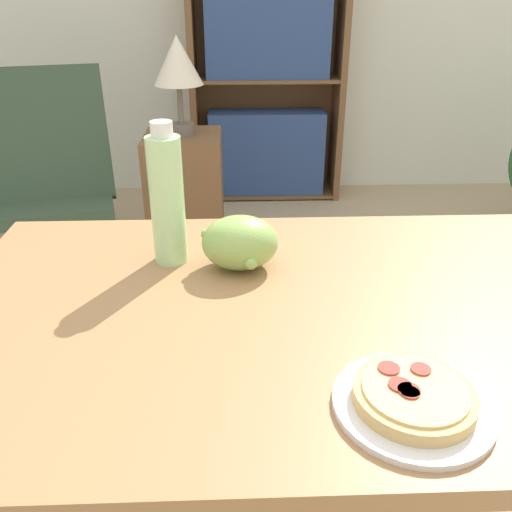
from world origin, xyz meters
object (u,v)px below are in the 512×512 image
object	(u,v)px
lounge_chair_near	(43,215)
pizza_on_plate	(413,399)
bookshelf	(267,90)
side_table	(186,200)
drink_bottle	(167,199)
table_lamp	(178,65)
grape_bunch	(240,243)

from	to	relation	value
lounge_chair_near	pizza_on_plate	bearing A→B (deg)	-71.75
bookshelf	side_table	distance (m)	1.03
drink_bottle	bookshelf	distance (m)	2.33
table_lamp	grape_bunch	bearing A→B (deg)	-80.62
grape_bunch	bookshelf	size ratio (longest dim) A/B	0.10
lounge_chair_near	bookshelf	bearing A→B (deg)	29.37
pizza_on_plate	lounge_chair_near	size ratio (longest dim) A/B	0.24
side_table	grape_bunch	bearing A→B (deg)	-80.62
pizza_on_plate	grape_bunch	world-z (taller)	grape_bunch
lounge_chair_near	table_lamp	xyz separation A→B (m)	(0.63, 0.12, 0.62)
table_lamp	pizza_on_plate	bearing A→B (deg)	-76.02
pizza_on_plate	bookshelf	world-z (taller)	bookshelf
drink_bottle	side_table	distance (m)	1.53
pizza_on_plate	table_lamp	bearing A→B (deg)	103.98
lounge_chair_near	bookshelf	size ratio (longest dim) A/B	0.63
grape_bunch	table_lamp	xyz separation A→B (m)	(-0.24, 1.46, 0.13)
drink_bottle	lounge_chair_near	distance (m)	1.60
lounge_chair_near	bookshelf	world-z (taller)	bookshelf
lounge_chair_near	table_lamp	world-z (taller)	table_lamp
side_table	table_lamp	bearing A→B (deg)	0.00
grape_bunch	lounge_chair_near	xyz separation A→B (m)	(-0.87, 1.34, -0.49)
pizza_on_plate	lounge_chair_near	bearing A→B (deg)	122.17
pizza_on_plate	grape_bunch	distance (m)	0.46
drink_bottle	pizza_on_plate	bearing A→B (deg)	-50.62
lounge_chair_near	table_lamp	size ratio (longest dim) A/B	2.16
grape_bunch	lounge_chair_near	world-z (taller)	lounge_chair_near
side_table	drink_bottle	bearing A→B (deg)	-85.80
pizza_on_plate	side_table	xyz separation A→B (m)	(-0.46, 1.86, -0.43)
table_lamp	bookshelf	bearing A→B (deg)	64.13
grape_bunch	bookshelf	xyz separation A→B (m)	(0.18, 2.33, -0.13)
pizza_on_plate	drink_bottle	xyz separation A→B (m)	(-0.36, 0.44, 0.12)
table_lamp	side_table	bearing A→B (deg)	180.00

